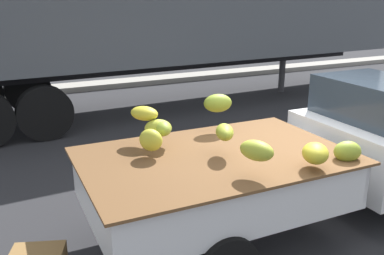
# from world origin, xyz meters

# --- Properties ---
(ground) EXTENTS (220.00, 220.00, 0.00)m
(ground) POSITION_xyz_m (0.00, 0.00, 0.00)
(ground) COLOR #28282B
(curb_strip) EXTENTS (80.00, 0.80, 0.16)m
(curb_strip) POSITION_xyz_m (0.00, 8.96, 0.08)
(curb_strip) COLOR gray
(curb_strip) RESTS_ON ground
(pickup_truck) EXTENTS (5.14, 1.93, 1.70)m
(pickup_truck) POSITION_xyz_m (0.76, -0.08, 0.88)
(pickup_truck) COLOR white
(pickup_truck) RESTS_ON ground
(semi_trailer) EXTENTS (12.08, 2.99, 3.95)m
(semi_trailer) POSITION_xyz_m (0.99, 5.92, 2.54)
(semi_trailer) COLOR #4C5156
(semi_trailer) RESTS_ON ground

